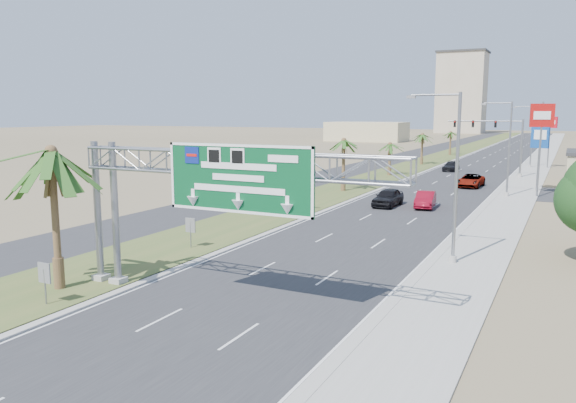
% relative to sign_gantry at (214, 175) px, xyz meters
% --- Properties ---
extents(road, '(12.00, 300.00, 0.02)m').
position_rel_sign_gantry_xyz_m(road, '(1.06, 100.07, -6.05)').
color(road, '#28282B').
rests_on(road, ground).
extents(sidewalk_right, '(4.00, 300.00, 0.10)m').
position_rel_sign_gantry_xyz_m(sidewalk_right, '(9.56, 100.07, -6.01)').
color(sidewalk_right, '#9E9B93').
rests_on(sidewalk_right, ground).
extents(median_grass, '(7.00, 300.00, 0.12)m').
position_rel_sign_gantry_xyz_m(median_grass, '(-8.94, 100.07, -6.00)').
color(median_grass, '#425927').
rests_on(median_grass, ground).
extents(opposing_road, '(8.00, 300.00, 0.02)m').
position_rel_sign_gantry_xyz_m(opposing_road, '(-15.94, 100.07, -6.05)').
color(opposing_road, '#28282B').
rests_on(opposing_road, ground).
extents(sign_gantry, '(16.75, 1.24, 7.50)m').
position_rel_sign_gantry_xyz_m(sign_gantry, '(0.00, 0.00, 0.00)').
color(sign_gantry, gray).
rests_on(sign_gantry, ground).
extents(palm_near, '(5.70, 5.70, 8.35)m').
position_rel_sign_gantry_xyz_m(palm_near, '(-8.14, -1.93, 0.87)').
color(palm_near, brown).
rests_on(palm_near, ground).
extents(palm_row_b, '(3.99, 3.99, 5.95)m').
position_rel_sign_gantry_xyz_m(palm_row_b, '(-8.44, 22.07, -1.16)').
color(palm_row_b, brown).
rests_on(palm_row_b, ground).
extents(palm_row_c, '(3.99, 3.99, 6.75)m').
position_rel_sign_gantry_xyz_m(palm_row_c, '(-8.44, 38.07, -0.39)').
color(palm_row_c, brown).
rests_on(palm_row_c, ground).
extents(palm_row_d, '(3.99, 3.99, 5.45)m').
position_rel_sign_gantry_xyz_m(palm_row_d, '(-8.44, 56.07, -1.64)').
color(palm_row_d, brown).
rests_on(palm_row_d, ground).
extents(palm_row_e, '(3.99, 3.99, 6.15)m').
position_rel_sign_gantry_xyz_m(palm_row_e, '(-8.44, 75.07, -0.97)').
color(palm_row_e, brown).
rests_on(palm_row_e, ground).
extents(palm_row_f, '(3.99, 3.99, 5.75)m').
position_rel_sign_gantry_xyz_m(palm_row_f, '(-8.44, 100.07, -1.35)').
color(palm_row_f, brown).
rests_on(palm_row_f, ground).
extents(streetlight_near, '(3.27, 0.44, 10.00)m').
position_rel_sign_gantry_xyz_m(streetlight_near, '(8.36, 12.07, -1.36)').
color(streetlight_near, gray).
rests_on(streetlight_near, ground).
extents(streetlight_mid, '(3.27, 0.44, 10.00)m').
position_rel_sign_gantry_xyz_m(streetlight_mid, '(8.36, 42.07, -1.36)').
color(streetlight_mid, gray).
rests_on(streetlight_mid, ground).
extents(streetlight_far, '(3.27, 0.44, 10.00)m').
position_rel_sign_gantry_xyz_m(streetlight_far, '(8.36, 78.07, -1.36)').
color(streetlight_far, gray).
rests_on(streetlight_far, ground).
extents(signal_mast, '(10.28, 0.71, 8.00)m').
position_rel_sign_gantry_xyz_m(signal_mast, '(6.23, 62.05, -1.21)').
color(signal_mast, gray).
rests_on(signal_mast, ground).
extents(median_signback_a, '(0.75, 0.08, 2.08)m').
position_rel_sign_gantry_xyz_m(median_signback_a, '(-6.74, -3.93, -4.61)').
color(median_signback_a, gray).
rests_on(median_signback_a, ground).
extents(median_signback_b, '(0.75, 0.08, 2.08)m').
position_rel_sign_gantry_xyz_m(median_signback_b, '(-7.44, 8.07, -4.61)').
color(median_signback_b, gray).
rests_on(median_signback_b, ground).
extents(tower_distant, '(20.00, 16.00, 35.00)m').
position_rel_sign_gantry_xyz_m(tower_distant, '(-30.94, 240.07, 11.44)').
color(tower_distant, tan).
rests_on(tower_distant, ground).
extents(building_distant_left, '(24.00, 14.00, 6.00)m').
position_rel_sign_gantry_xyz_m(building_distant_left, '(-43.94, 150.07, -3.06)').
color(building_distant_left, '#C4B584').
rests_on(building_distant_left, ground).
extents(car_left_lane, '(2.12, 5.03, 1.70)m').
position_rel_sign_gantry_xyz_m(car_left_lane, '(-0.94, 30.51, -5.21)').
color(car_left_lane, black).
rests_on(car_left_lane, ground).
extents(car_mid_lane, '(2.18, 4.81, 1.53)m').
position_rel_sign_gantry_xyz_m(car_mid_lane, '(2.45, 31.27, -5.29)').
color(car_mid_lane, maroon).
rests_on(car_mid_lane, ground).
extents(car_right_lane, '(2.80, 5.67, 1.55)m').
position_rel_sign_gantry_xyz_m(car_right_lane, '(3.85, 48.60, -5.28)').
color(car_right_lane, gray).
rests_on(car_right_lane, ground).
extents(car_far, '(2.02, 4.92, 1.42)m').
position_rel_sign_gantry_xyz_m(car_far, '(-1.93, 66.87, -5.35)').
color(car_far, black).
rests_on(car_far, ground).
extents(pole_sign_red_near, '(2.37, 1.04, 9.98)m').
position_rel_sign_gantry_xyz_m(pole_sign_red_near, '(11.44, 43.30, 1.87)').
color(pole_sign_red_near, gray).
rests_on(pole_sign_red_near, ground).
extents(pole_sign_blue, '(1.97, 1.01, 8.12)m').
position_rel_sign_gantry_xyz_m(pole_sign_blue, '(11.17, 48.21, 0.01)').
color(pole_sign_blue, gray).
rests_on(pole_sign_blue, ground).
extents(pole_sign_red_far, '(2.15, 1.11, 8.46)m').
position_rel_sign_gantry_xyz_m(pole_sign_red_far, '(11.10, 78.82, 0.63)').
color(pole_sign_red_far, gray).
rests_on(pole_sign_red_far, ground).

